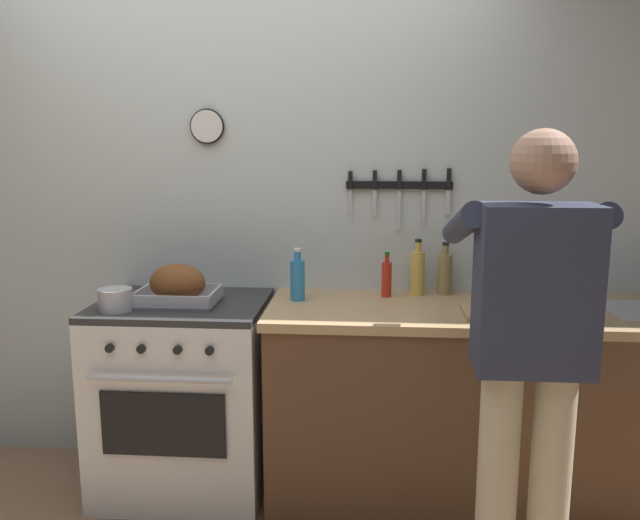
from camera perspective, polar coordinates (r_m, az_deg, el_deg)
wall_back at (r=3.25m, az=-6.79°, el=4.70°), size 6.00×0.13×2.60m
counter_block at (r=3.10m, az=15.20°, el=-12.02°), size 2.03×0.65×0.90m
stove at (r=3.16m, az=-11.75°, el=-11.52°), size 0.76×0.67×0.90m
person_cook at (r=2.33m, az=17.90°, el=-6.82°), size 0.51×0.63×1.66m
roasting_pan at (r=2.97m, az=-12.32°, el=-2.23°), size 0.35×0.26×0.18m
saucepan at (r=2.94m, az=-17.44°, el=-3.32°), size 0.15×0.15×0.10m
cutting_board at (r=2.84m, az=15.96°, el=-4.47°), size 0.36×0.24×0.02m
bottle_soy_sauce at (r=3.10m, az=19.22°, el=-1.97°), size 0.05×0.05×0.21m
bottle_olive_oil at (r=3.11m, az=14.39°, el=-0.86°), size 0.06×0.06×0.31m
bottle_vinegar at (r=3.14m, az=10.85°, el=-1.09°), size 0.07×0.07×0.25m
bottle_hot_sauce at (r=3.06m, az=5.83°, el=-1.59°), size 0.05×0.05×0.21m
bottle_cooking_oil at (r=3.11m, az=8.51°, el=-1.01°), size 0.07×0.07×0.27m
bottle_dish_soap at (r=2.97m, az=-1.97°, el=-1.64°), size 0.07×0.07×0.24m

